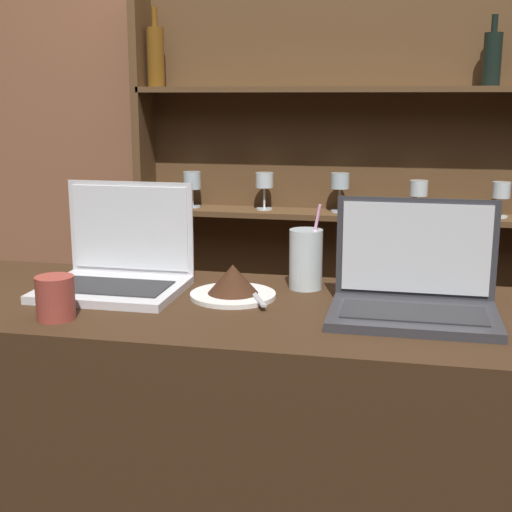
# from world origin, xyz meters

# --- Properties ---
(back_wall) EXTENTS (7.00, 0.06, 2.70)m
(back_wall) POSITION_xyz_m (0.00, 1.54, 1.35)
(back_wall) COLOR brown
(back_wall) RESTS_ON ground_plane
(back_shelf) EXTENTS (1.50, 0.18, 1.77)m
(back_shelf) POSITION_xyz_m (0.06, 1.47, 0.92)
(back_shelf) COLOR brown
(back_shelf) RESTS_ON ground_plane
(laptop_near) EXTENTS (0.30, 0.25, 0.23)m
(laptop_near) POSITION_xyz_m (-0.33, 0.33, 1.01)
(laptop_near) COLOR silver
(laptop_near) RESTS_ON bar_counter
(laptop_far) EXTENTS (0.32, 0.22, 0.23)m
(laptop_far) POSITION_xyz_m (0.32, 0.27, 1.01)
(laptop_far) COLOR #333338
(laptop_far) RESTS_ON bar_counter
(cake_plate) EXTENTS (0.19, 0.19, 0.07)m
(cake_plate) POSITION_xyz_m (-0.06, 0.32, 0.99)
(cake_plate) COLOR white
(cake_plate) RESTS_ON bar_counter
(water_glass) EXTENTS (0.08, 0.08, 0.19)m
(water_glass) POSITION_xyz_m (0.09, 0.43, 1.03)
(water_glass) COLOR silver
(water_glass) RESTS_ON bar_counter
(coffee_cup) EXTENTS (0.08, 0.08, 0.09)m
(coffee_cup) POSITION_xyz_m (-0.36, 0.10, 1.01)
(coffee_cup) COLOR #993D33
(coffee_cup) RESTS_ON bar_counter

